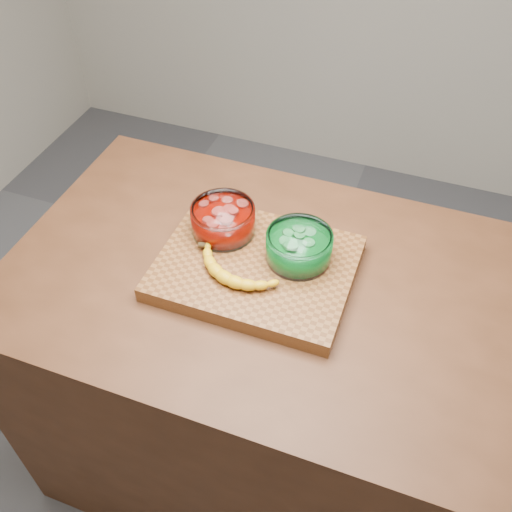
% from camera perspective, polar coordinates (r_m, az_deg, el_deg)
% --- Properties ---
extents(ground, '(3.50, 3.50, 0.00)m').
position_cam_1_polar(ground, '(2.11, 0.00, -18.55)').
color(ground, '#505155').
rests_on(ground, ground).
extents(counter, '(1.20, 0.80, 0.90)m').
position_cam_1_polar(counter, '(1.72, 0.00, -11.99)').
color(counter, '#4E2B17').
rests_on(counter, ground).
extents(cutting_board, '(0.45, 0.35, 0.04)m').
position_cam_1_polar(cutting_board, '(1.34, 0.00, -1.19)').
color(cutting_board, brown).
rests_on(cutting_board, counter).
extents(bowl_red, '(0.16, 0.16, 0.07)m').
position_cam_1_polar(bowl_red, '(1.38, -3.31, 3.61)').
color(bowl_red, white).
rests_on(bowl_red, cutting_board).
extents(bowl_green, '(0.15, 0.15, 0.07)m').
position_cam_1_polar(bowl_green, '(1.32, 4.32, 0.92)').
color(bowl_green, white).
rests_on(bowl_green, cutting_board).
extents(banana, '(0.24, 0.14, 0.03)m').
position_cam_1_polar(banana, '(1.29, -1.87, -1.17)').
color(banana, gold).
rests_on(banana, cutting_board).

